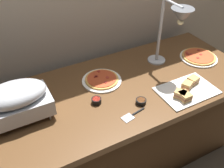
% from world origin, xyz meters
% --- Properties ---
extents(ground_plane, '(8.00, 8.00, 0.00)m').
position_xyz_m(ground_plane, '(0.00, 0.00, 0.00)').
color(ground_plane, brown).
extents(back_wall, '(4.40, 0.04, 2.40)m').
position_xyz_m(back_wall, '(0.00, 0.50, 1.20)').
color(back_wall, tan).
rests_on(back_wall, ground_plane).
extents(buffet_table, '(1.90, 0.84, 0.76)m').
position_xyz_m(buffet_table, '(0.00, 0.00, 0.39)').
color(buffet_table, brown).
rests_on(buffet_table, ground_plane).
extents(chafing_dish, '(0.38, 0.23, 0.24)m').
position_xyz_m(chafing_dish, '(-0.72, 0.02, 0.90)').
color(chafing_dish, '#B7BABF').
rests_on(chafing_dish, buffet_table).
extents(heat_lamp, '(0.15, 0.34, 0.51)m').
position_xyz_m(heat_lamp, '(0.38, 0.00, 1.16)').
color(heat_lamp, '#B7BABF').
rests_on(heat_lamp, buffet_table).
extents(pizza_plate_front, '(0.28, 0.28, 0.03)m').
position_xyz_m(pizza_plate_front, '(-0.13, 0.12, 0.77)').
color(pizza_plate_front, white).
rests_on(pizza_plate_front, buffet_table).
extents(pizza_plate_center, '(0.30, 0.30, 0.03)m').
position_xyz_m(pizza_plate_center, '(0.70, 0.03, 0.77)').
color(pizza_plate_center, white).
rests_on(pizza_plate_center, buffet_table).
extents(sandwich_platter, '(0.39, 0.27, 0.06)m').
position_xyz_m(sandwich_platter, '(0.33, -0.26, 0.78)').
color(sandwich_platter, white).
rests_on(sandwich_platter, buffet_table).
extents(sauce_cup_near, '(0.06, 0.06, 0.04)m').
position_xyz_m(sauce_cup_near, '(-0.26, -0.07, 0.78)').
color(sauce_cup_near, black).
rests_on(sauce_cup_near, buffet_table).
extents(sauce_cup_far, '(0.07, 0.07, 0.03)m').
position_xyz_m(sauce_cup_far, '(-0.01, -0.21, 0.78)').
color(sauce_cup_far, black).
rests_on(sauce_cup_far, buffet_table).
extents(serving_spatula, '(0.17, 0.07, 0.01)m').
position_xyz_m(serving_spatula, '(-0.11, -0.28, 0.76)').
color(serving_spatula, '#B7BABF').
rests_on(serving_spatula, buffet_table).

